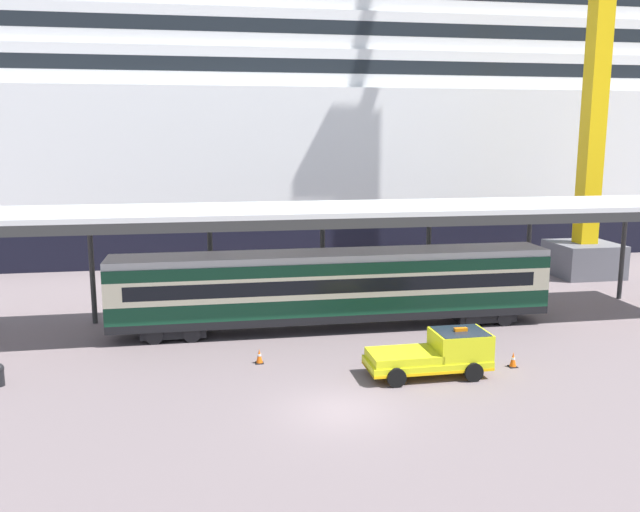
% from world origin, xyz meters
% --- Properties ---
extents(ground_plane, '(400.00, 400.00, 0.00)m').
position_xyz_m(ground_plane, '(0.00, 0.00, 0.00)').
color(ground_plane, '#695B5E').
extents(cruise_ship, '(153.29, 30.76, 38.24)m').
position_xyz_m(cruise_ship, '(5.06, 43.59, 13.07)').
color(cruise_ship, black).
rests_on(cruise_ship, ground).
extents(platform_canopy, '(43.96, 6.29, 6.42)m').
position_xyz_m(platform_canopy, '(1.80, 10.84, 6.14)').
color(platform_canopy, silver).
rests_on(platform_canopy, ground).
extents(train_carriage, '(22.82, 2.81, 4.11)m').
position_xyz_m(train_carriage, '(1.80, 10.38, 2.31)').
color(train_carriage, black).
rests_on(train_carriage, ground).
extents(service_truck, '(5.23, 2.31, 2.02)m').
position_xyz_m(service_truck, '(4.90, 2.91, 0.99)').
color(service_truck, yellow).
rests_on(service_truck, ground).
extents(traffic_cone_near, '(0.36, 0.36, 0.67)m').
position_xyz_m(traffic_cone_near, '(-2.50, 5.66, 0.33)').
color(traffic_cone_near, black).
rests_on(traffic_cone_near, ground).
extents(traffic_cone_mid, '(0.36, 0.36, 0.68)m').
position_xyz_m(traffic_cone_mid, '(8.47, 3.24, 0.33)').
color(traffic_cone_mid, black).
rests_on(traffic_cone_mid, ground).
extents(dockside_crane, '(9.93, 4.40, 58.40)m').
position_xyz_m(dockside_crane, '(22.51, 20.38, 18.15)').
color(dockside_crane, '#595960').
rests_on(dockside_crane, ground).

